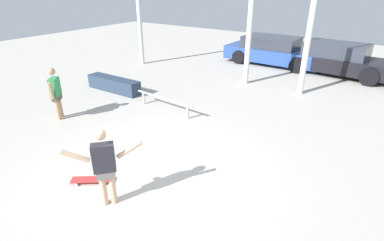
{
  "coord_description": "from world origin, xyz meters",
  "views": [
    {
      "loc": [
        3.49,
        -3.81,
        3.65
      ],
      "look_at": [
        -0.05,
        1.42,
        0.67
      ],
      "focal_mm": 28.0,
      "sensor_mm": 36.0,
      "label": 1
    }
  ],
  "objects_px": {
    "parked_car_blue": "(273,51)",
    "skateboard": "(91,180)",
    "grind_rail": "(164,100)",
    "grind_box": "(114,84)",
    "skateboarder": "(104,164)",
    "parked_car_black": "(337,59)",
    "bystander": "(56,92)"
  },
  "relations": [
    {
      "from": "grind_rail",
      "to": "parked_car_black",
      "type": "xyz_separation_m",
      "value": [
        3.53,
        7.12,
        0.3
      ]
    },
    {
      "from": "skateboarder",
      "to": "skateboard",
      "type": "bearing_deg",
      "value": 116.03
    },
    {
      "from": "grind_box",
      "to": "grind_rail",
      "type": "distance_m",
      "value": 2.68
    },
    {
      "from": "skateboarder",
      "to": "skateboard",
      "type": "relative_size",
      "value": 1.99
    },
    {
      "from": "skateboard",
      "to": "parked_car_black",
      "type": "distance_m",
      "value": 11.03
    },
    {
      "from": "skateboard",
      "to": "parked_car_black",
      "type": "relative_size",
      "value": 0.17
    },
    {
      "from": "grind_rail",
      "to": "parked_car_blue",
      "type": "xyz_separation_m",
      "value": [
        0.69,
        7.27,
        0.29
      ]
    },
    {
      "from": "skateboarder",
      "to": "grind_rail",
      "type": "relative_size",
      "value": 0.67
    },
    {
      "from": "parked_car_black",
      "to": "bystander",
      "type": "bearing_deg",
      "value": -116.67
    },
    {
      "from": "parked_car_blue",
      "to": "skateboard",
      "type": "bearing_deg",
      "value": -86.95
    },
    {
      "from": "grind_box",
      "to": "bystander",
      "type": "relative_size",
      "value": 1.47
    },
    {
      "from": "grind_box",
      "to": "grind_rail",
      "type": "bearing_deg",
      "value": -8.68
    },
    {
      "from": "skateboarder",
      "to": "skateboard",
      "type": "xyz_separation_m",
      "value": [
        -0.77,
        0.21,
        -0.77
      ]
    },
    {
      "from": "skateboarder",
      "to": "grind_rail",
      "type": "bearing_deg",
      "value": 67.16
    },
    {
      "from": "grind_rail",
      "to": "grind_box",
      "type": "bearing_deg",
      "value": 171.32
    },
    {
      "from": "grind_box",
      "to": "parked_car_blue",
      "type": "xyz_separation_m",
      "value": [
        3.34,
        6.87,
        0.38
      ]
    },
    {
      "from": "skateboarder",
      "to": "bystander",
      "type": "bearing_deg",
      "value": 108.35
    },
    {
      "from": "skateboard",
      "to": "parked_car_blue",
      "type": "bearing_deg",
      "value": 54.65
    },
    {
      "from": "grind_box",
      "to": "parked_car_black",
      "type": "bearing_deg",
      "value": 47.38
    },
    {
      "from": "skateboard",
      "to": "grind_box",
      "type": "xyz_separation_m",
      "value": [
        -3.71,
        4.02,
        0.18
      ]
    },
    {
      "from": "grind_rail",
      "to": "parked_car_black",
      "type": "height_order",
      "value": "parked_car_black"
    },
    {
      "from": "parked_car_black",
      "to": "bystander",
      "type": "relative_size",
      "value": 3.03
    },
    {
      "from": "grind_box",
      "to": "parked_car_black",
      "type": "height_order",
      "value": "parked_car_black"
    },
    {
      "from": "skateboarder",
      "to": "grind_rail",
      "type": "distance_m",
      "value": 4.28
    },
    {
      "from": "grind_rail",
      "to": "skateboarder",
      "type": "bearing_deg",
      "value": -64.52
    },
    {
      "from": "skateboarder",
      "to": "parked_car_blue",
      "type": "xyz_separation_m",
      "value": [
        -1.14,
        11.1,
        -0.21
      ]
    },
    {
      "from": "skateboard",
      "to": "grind_box",
      "type": "bearing_deg",
      "value": 95.35
    },
    {
      "from": "skateboarder",
      "to": "grind_box",
      "type": "distance_m",
      "value": 6.19
    },
    {
      "from": "skateboard",
      "to": "grind_box",
      "type": "relative_size",
      "value": 0.34
    },
    {
      "from": "skateboarder",
      "to": "parked_car_black",
      "type": "bearing_deg",
      "value": 32.82
    },
    {
      "from": "parked_car_black",
      "to": "bystander",
      "type": "xyz_separation_m",
      "value": [
        -5.69,
        -9.24,
        0.18
      ]
    },
    {
      "from": "grind_rail",
      "to": "parked_car_black",
      "type": "bearing_deg",
      "value": 63.6
    }
  ]
}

